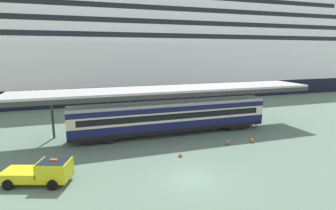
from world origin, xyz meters
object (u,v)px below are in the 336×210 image
train_carriage (172,116)px  traffic_cone_near (252,140)px  traffic_cone_mid (180,154)px  cruise_ship (131,50)px  service_truck (43,172)px  traffic_cone_far (228,141)px

train_carriage → traffic_cone_near: 9.77m
traffic_cone_near → traffic_cone_mid: 9.28m
traffic_cone_near → cruise_ship: bearing=97.7°
cruise_ship → train_carriage: cruise_ship is taller
cruise_ship → service_truck: size_ratio=23.00×
traffic_cone_far → train_carriage: bearing=130.4°
traffic_cone_far → cruise_ship: bearing=93.8°
traffic_cone_near → traffic_cone_mid: traffic_cone_near is taller
train_carriage → traffic_cone_near: size_ratio=32.48×
traffic_cone_far → traffic_cone_mid: bearing=-165.1°
service_truck → traffic_cone_far: (18.31, 3.36, -0.65)m
traffic_cone_mid → traffic_cone_far: (6.25, 1.66, 0.04)m
traffic_cone_near → traffic_cone_far: size_ratio=1.08×
traffic_cone_near → traffic_cone_mid: bearing=-172.1°
train_carriage → traffic_cone_far: train_carriage is taller
traffic_cone_mid → cruise_ship: bearing=85.3°
train_carriage → traffic_cone_near: bearing=-37.6°
traffic_cone_near → traffic_cone_mid: (-9.19, -1.28, -0.07)m
traffic_cone_near → train_carriage: bearing=142.4°
cruise_ship → service_truck: 48.34m
traffic_cone_near → service_truck: bearing=-172.0°
cruise_ship → service_truck: cruise_ship is taller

